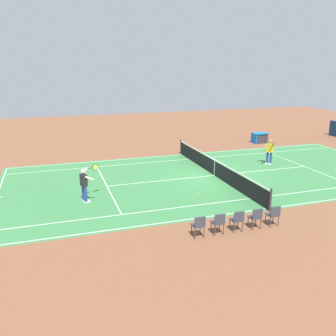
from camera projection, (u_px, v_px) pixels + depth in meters
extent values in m
plane|color=brown|center=(214.00, 175.00, 21.62)|extent=(60.00, 60.00, 0.00)
cube|color=#387A42|center=(214.00, 175.00, 21.61)|extent=(24.20, 11.40, 0.00)
cube|color=white|center=(182.00, 155.00, 26.64)|extent=(23.80, 0.05, 0.01)
cube|color=white|center=(266.00, 209.00, 16.59)|extent=(23.80, 0.05, 0.01)
cube|color=white|center=(189.00, 159.00, 25.37)|extent=(23.80, 0.05, 0.01)
cube|color=white|center=(250.00, 198.00, 17.86)|extent=(23.80, 0.05, 0.01)
cube|color=white|center=(107.00, 186.00, 19.69)|extent=(0.05, 8.22, 0.01)
cube|color=white|center=(304.00, 166.00, 23.54)|extent=(0.05, 8.22, 0.01)
cube|color=white|center=(214.00, 175.00, 21.61)|extent=(12.80, 0.05, 0.01)
cube|color=white|center=(0.00, 197.00, 18.08)|extent=(0.30, 0.05, 0.01)
cylinder|color=#2D2D33|center=(181.00, 147.00, 26.77)|extent=(0.10, 0.10, 1.08)
cylinder|color=#2D2D33|center=(271.00, 200.00, 16.17)|extent=(0.10, 0.10, 1.08)
cube|color=black|center=(215.00, 168.00, 21.50)|extent=(0.02, 11.60, 0.88)
cube|color=white|center=(215.00, 160.00, 21.36)|extent=(0.04, 11.60, 0.06)
cube|color=white|center=(215.00, 168.00, 21.50)|extent=(0.04, 0.06, 0.88)
cylinder|color=navy|center=(86.00, 194.00, 17.20)|extent=(0.15, 0.15, 0.74)
cube|color=white|center=(87.00, 202.00, 17.34)|extent=(0.30, 0.19, 0.09)
cylinder|color=navy|center=(83.00, 192.00, 17.39)|extent=(0.15, 0.15, 0.74)
cube|color=white|center=(85.00, 200.00, 17.53)|extent=(0.30, 0.19, 0.09)
cube|color=black|center=(84.00, 180.00, 17.12)|extent=(0.34, 0.43, 0.56)
sphere|color=beige|center=(83.00, 171.00, 17.00)|extent=(0.23, 0.23, 0.23)
cylinder|color=beige|center=(89.00, 178.00, 16.96)|extent=(0.41, 0.10, 0.26)
cylinder|color=beige|center=(84.00, 171.00, 17.34)|extent=(0.39, 0.32, 0.30)
cylinder|color=#232326|center=(90.00, 168.00, 17.54)|extent=(0.28, 0.12, 0.04)
torus|color=#232326|center=(95.00, 167.00, 17.70)|extent=(0.31, 0.12, 0.31)
cylinder|color=#C6D84C|center=(95.00, 167.00, 17.70)|extent=(0.26, 0.09, 0.27)
cylinder|color=navy|center=(267.00, 157.00, 24.08)|extent=(0.15, 0.15, 0.74)
cube|color=white|center=(267.00, 163.00, 24.14)|extent=(0.29, 0.24, 0.09)
cylinder|color=navy|center=(271.00, 158.00, 23.93)|extent=(0.15, 0.15, 0.74)
cube|color=white|center=(270.00, 164.00, 24.00)|extent=(0.29, 0.24, 0.09)
cube|color=yellow|center=(270.00, 148.00, 23.83)|extent=(0.41, 0.45, 0.56)
sphere|color=#9E704C|center=(270.00, 141.00, 23.71)|extent=(0.23, 0.23, 0.23)
cylinder|color=#9E704C|center=(265.00, 146.00, 23.83)|extent=(0.42, 0.19, 0.26)
cylinder|color=#9E704C|center=(273.00, 144.00, 23.44)|extent=(0.33, 0.38, 0.30)
cylinder|color=#232326|center=(272.00, 143.00, 23.13)|extent=(0.25, 0.18, 0.04)
torus|color=#232326|center=(270.00, 144.00, 22.92)|extent=(0.28, 0.19, 0.31)
cylinder|color=#C6D84C|center=(270.00, 144.00, 22.92)|extent=(0.23, 0.15, 0.27)
sphere|color=#CCE01E|center=(199.00, 193.00, 18.47)|extent=(0.07, 0.07, 0.07)
cylinder|color=#38383D|center=(266.00, 219.00, 14.95)|extent=(0.04, 0.04, 0.44)
cylinder|color=#38383D|center=(273.00, 218.00, 15.06)|extent=(0.04, 0.04, 0.44)
cylinder|color=#38383D|center=(271.00, 222.00, 14.62)|extent=(0.04, 0.04, 0.44)
cylinder|color=#38383D|center=(278.00, 221.00, 14.73)|extent=(0.04, 0.04, 0.44)
cube|color=#333842|center=(272.00, 215.00, 14.78)|extent=(0.44, 0.44, 0.04)
cube|color=#333842|center=(276.00, 211.00, 14.53)|extent=(0.44, 0.04, 0.40)
cylinder|color=#38383D|center=(248.00, 221.00, 14.71)|extent=(0.04, 0.04, 0.44)
cylinder|color=#38383D|center=(256.00, 220.00, 14.81)|extent=(0.04, 0.04, 0.44)
cylinder|color=#38383D|center=(253.00, 225.00, 14.38)|extent=(0.04, 0.04, 0.44)
cylinder|color=#38383D|center=(261.00, 224.00, 14.48)|extent=(0.04, 0.04, 0.44)
cube|color=#333842|center=(255.00, 217.00, 14.53)|extent=(0.44, 0.44, 0.04)
cube|color=#333842|center=(258.00, 214.00, 14.29)|extent=(0.44, 0.04, 0.40)
cylinder|color=#38383D|center=(230.00, 224.00, 14.46)|extent=(0.04, 0.04, 0.44)
cylinder|color=#38383D|center=(238.00, 223.00, 14.57)|extent=(0.04, 0.04, 0.44)
cylinder|color=#38383D|center=(234.00, 228.00, 14.13)|extent=(0.04, 0.04, 0.44)
cylinder|color=#38383D|center=(242.00, 227.00, 14.24)|extent=(0.04, 0.04, 0.44)
cube|color=#333842|center=(236.00, 220.00, 14.28)|extent=(0.44, 0.44, 0.04)
cube|color=#333842|center=(239.00, 217.00, 14.04)|extent=(0.44, 0.04, 0.40)
cylinder|color=#38383D|center=(211.00, 227.00, 14.21)|extent=(0.04, 0.04, 0.44)
cylinder|color=#38383D|center=(219.00, 226.00, 14.32)|extent=(0.04, 0.04, 0.44)
cylinder|color=#38383D|center=(215.00, 231.00, 13.88)|extent=(0.04, 0.04, 0.44)
cylinder|color=#38383D|center=(223.00, 229.00, 13.99)|extent=(0.04, 0.04, 0.44)
cube|color=#333842|center=(217.00, 222.00, 14.04)|extent=(0.44, 0.44, 0.04)
cube|color=#333842|center=(220.00, 219.00, 13.79)|extent=(0.44, 0.04, 0.40)
cylinder|color=#38383D|center=(192.00, 230.00, 13.97)|extent=(0.04, 0.04, 0.44)
cylinder|color=#38383D|center=(200.00, 228.00, 14.07)|extent=(0.04, 0.04, 0.44)
cylinder|color=#38383D|center=(195.00, 234.00, 13.64)|extent=(0.04, 0.04, 0.44)
cylinder|color=#38383D|center=(204.00, 232.00, 13.75)|extent=(0.04, 0.04, 0.44)
cube|color=#333842|center=(198.00, 225.00, 13.79)|extent=(0.44, 0.44, 0.04)
cube|color=#333842|center=(200.00, 222.00, 13.55)|extent=(0.44, 0.04, 0.40)
cube|color=#2D2D33|center=(260.00, 138.00, 30.64)|extent=(1.10, 0.70, 0.80)
cube|color=blue|center=(260.00, 133.00, 30.52)|extent=(1.24, 0.84, 0.06)
cube|color=blue|center=(254.00, 138.00, 30.45)|extent=(0.06, 0.84, 0.84)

